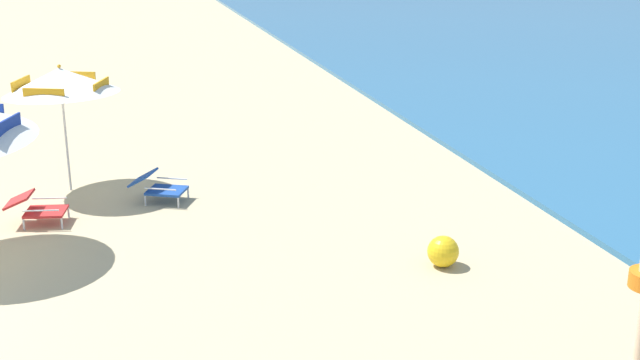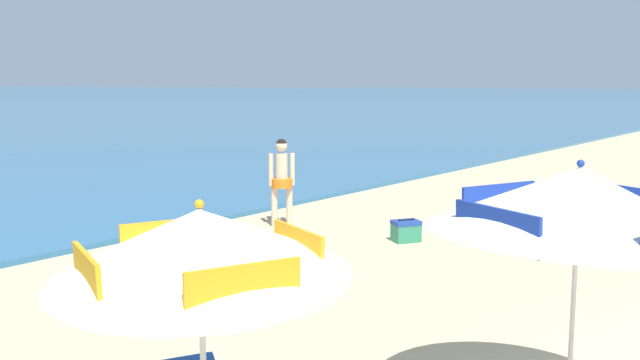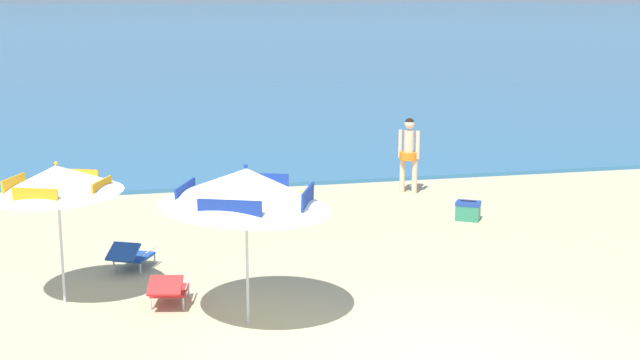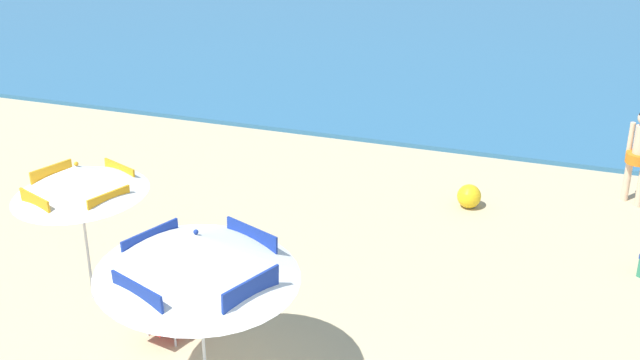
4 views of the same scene
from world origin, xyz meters
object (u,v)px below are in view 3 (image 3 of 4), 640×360
object	(u,v)px
lounge_chair_beside_umbrella	(130,255)
beach_umbrella_striped_main	(57,180)
cooler_box	(468,211)
lounge_chair_under_umbrella	(168,289)
person_standing_near_shore	(409,150)
beach_ball	(303,201)
beach_umbrella_striped_second	(246,188)

from	to	relation	value
lounge_chair_beside_umbrella	beach_umbrella_striped_main	bearing A→B (deg)	-125.93
beach_umbrella_striped_main	lounge_chair_beside_umbrella	bearing A→B (deg)	54.07
cooler_box	lounge_chair_beside_umbrella	bearing A→B (deg)	-165.12
cooler_box	lounge_chair_under_umbrella	bearing A→B (deg)	-149.64
person_standing_near_shore	beach_ball	size ratio (longest dim) A/B	4.13
beach_umbrella_striped_main	cooler_box	distance (m)	8.78
beach_ball	lounge_chair_beside_umbrella	bearing A→B (deg)	-137.50
person_standing_near_shore	beach_ball	bearing A→B (deg)	-158.12
beach_umbrella_striped_main	person_standing_near_shore	xyz separation A→B (m)	(7.60, 5.99, -0.88)
person_standing_near_shore	beach_ball	xyz separation A→B (m)	(-2.81, -1.13, -0.83)
lounge_chair_under_umbrella	beach_umbrella_striped_second	bearing A→B (deg)	-43.35
lounge_chair_under_umbrella	lounge_chair_beside_umbrella	distance (m)	1.99
beach_umbrella_striped_second	cooler_box	size ratio (longest dim) A/B	5.09
beach_umbrella_striped_main	beach_ball	world-z (taller)	beach_umbrella_striped_main
beach_umbrella_striped_main	person_standing_near_shore	world-z (taller)	beach_umbrella_striped_main
beach_umbrella_striped_second	person_standing_near_shore	world-z (taller)	beach_umbrella_striped_second
beach_umbrella_striped_second	person_standing_near_shore	bearing A→B (deg)	56.33
lounge_chair_beside_umbrella	person_standing_near_shore	xyz separation A→B (m)	(6.58, 4.58, 0.77)
lounge_chair_under_umbrella	cooler_box	xyz separation A→B (m)	(6.44, 3.77, -0.07)
beach_umbrella_striped_main	beach_umbrella_striped_second	distance (m)	3.01
lounge_chair_under_umbrella	beach_umbrella_striped_main	bearing A→B (deg)	161.43
lounge_chair_beside_umbrella	cooler_box	distance (m)	7.20
beach_umbrella_striped_main	beach_ball	xyz separation A→B (m)	(4.79, 4.86, -1.70)
beach_umbrella_striped_main	beach_ball	size ratio (longest dim) A/B	5.79
lounge_chair_beside_umbrella	beach_ball	bearing A→B (deg)	42.50
lounge_chair_beside_umbrella	cooler_box	bearing A→B (deg)	14.88
beach_umbrella_striped_second	cooler_box	distance (m)	7.41
beach_umbrella_striped_second	beach_ball	distance (m)	6.97
lounge_chair_under_umbrella	beach_ball	world-z (taller)	lounge_chair_under_umbrella
beach_ball	lounge_chair_under_umbrella	bearing A→B (deg)	-121.17
cooler_box	beach_ball	distance (m)	3.57
beach_umbrella_striped_main	person_standing_near_shore	bearing A→B (deg)	38.24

